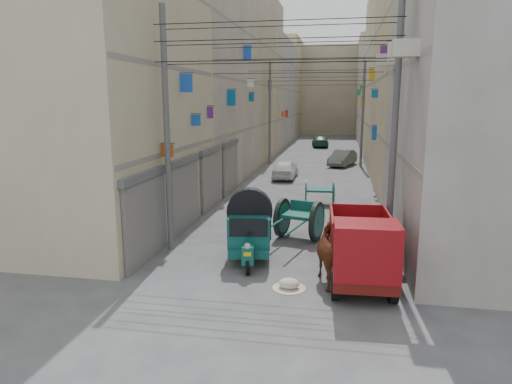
% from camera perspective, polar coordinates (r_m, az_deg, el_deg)
% --- Properties ---
extents(ground, '(140.00, 140.00, 0.00)m').
position_cam_1_polar(ground, '(9.88, -3.01, -19.25)').
color(ground, '#434345').
rests_on(ground, ground).
extents(building_row_left, '(8.00, 62.00, 14.00)m').
position_cam_1_polar(building_row_left, '(43.58, -2.84, 13.22)').
color(building_row_left, '#BCB18E').
rests_on(building_row_left, ground).
extents(building_row_right, '(8.00, 62.00, 14.00)m').
position_cam_1_polar(building_row_right, '(42.82, 19.02, 12.67)').
color(building_row_right, '#AAA49F').
rests_on(building_row_right, ground).
extents(end_cap_building, '(22.00, 10.00, 13.00)m').
position_cam_1_polar(end_cap_building, '(74.30, 9.19, 12.35)').
color(end_cap_building, '#B6A78F').
rests_on(end_cap_building, ground).
extents(shutters_left, '(0.18, 14.40, 2.88)m').
position_cam_1_polar(shutters_left, '(19.88, -7.06, 1.03)').
color(shutters_left, '#525358').
rests_on(shutters_left, ground).
extents(signboards, '(8.22, 40.52, 5.67)m').
position_cam_1_polar(signboards, '(30.03, 6.70, 8.23)').
color(signboards, gold).
rests_on(signboards, ground).
extents(ac_units, '(0.70, 6.55, 3.35)m').
position_cam_1_polar(ac_units, '(16.19, 17.15, 19.43)').
color(ac_units, beige).
rests_on(ac_units, ground).
extents(utility_poles, '(7.40, 22.20, 8.00)m').
position_cam_1_polar(utility_poles, '(25.36, 6.01, 8.97)').
color(utility_poles, '#535456').
rests_on(utility_poles, ground).
extents(overhead_cables, '(7.40, 22.52, 1.12)m').
position_cam_1_polar(overhead_cables, '(22.82, 5.61, 15.67)').
color(overhead_cables, black).
rests_on(overhead_cables, ground).
extents(auto_rickshaw, '(1.70, 2.60, 1.78)m').
position_cam_1_polar(auto_rickshaw, '(14.52, -0.78, -4.55)').
color(auto_rickshaw, black).
rests_on(auto_rickshaw, ground).
extents(tonga_cart, '(1.98, 3.41, 1.45)m').
position_cam_1_polar(tonga_cart, '(16.92, 5.42, -3.32)').
color(tonga_cart, black).
rests_on(tonga_cart, ground).
extents(mini_truck, '(1.82, 3.76, 2.07)m').
position_cam_1_polar(mini_truck, '(12.66, 13.15, -7.54)').
color(mini_truck, black).
rests_on(mini_truck, ground).
extents(second_cart, '(1.48, 1.33, 1.25)m').
position_cam_1_polar(second_cart, '(22.60, 7.97, 0.11)').
color(second_cart, '#125147').
rests_on(second_cart, ground).
extents(feed_sack, '(0.57, 0.46, 0.28)m').
position_cam_1_polar(feed_sack, '(12.68, 4.15, -11.33)').
color(feed_sack, beige).
rests_on(feed_sack, ground).
extents(horse, '(1.46, 2.13, 1.65)m').
position_cam_1_polar(horse, '(12.86, 9.77, -7.89)').
color(horse, brown).
rests_on(horse, ground).
extents(distant_car_white, '(1.48, 3.64, 1.24)m').
position_cam_1_polar(distant_car_white, '(30.00, 3.67, 2.88)').
color(distant_car_white, white).
rests_on(distant_car_white, ground).
extents(distant_car_grey, '(2.38, 4.00, 1.24)m').
position_cam_1_polar(distant_car_grey, '(36.43, 10.76, 4.21)').
color(distant_car_grey, '#555A56').
rests_on(distant_car_grey, ground).
extents(distant_car_green, '(2.10, 4.33, 1.21)m').
position_cam_1_polar(distant_car_green, '(51.23, 8.01, 6.29)').
color(distant_car_green, '#1C5334').
rests_on(distant_car_green, ground).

